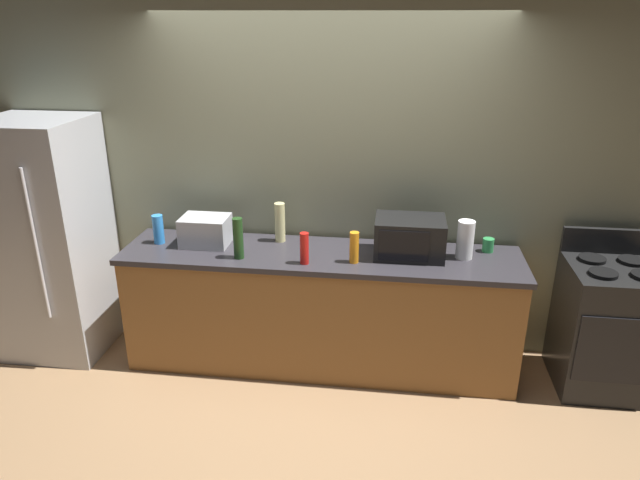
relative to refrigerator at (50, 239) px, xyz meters
name	(u,v)px	position (x,y,z in m)	size (l,w,h in m)	color
ground_plane	(312,393)	(2.05, -0.40, -0.90)	(8.00, 8.00, 0.00)	#93704C
back_wall	(327,176)	(2.05, 0.41, 0.45)	(6.40, 0.10, 2.70)	gray
counter_run	(320,309)	(2.05, 0.00, -0.45)	(2.84, 0.64, 0.90)	brown
refrigerator	(50,239)	(0.00, 0.00, 0.00)	(0.72, 0.73, 1.80)	#B7BABF
stove_range	(606,326)	(4.05, 0.00, -0.44)	(0.60, 0.61, 1.08)	black
microwave	(409,237)	(2.67, 0.05, 0.13)	(0.48, 0.35, 0.27)	black
toaster_oven	(206,231)	(1.20, 0.06, 0.10)	(0.34, 0.26, 0.21)	#B7BABF
paper_towel_roll	(465,240)	(3.05, 0.05, 0.13)	(0.12, 0.12, 0.27)	white
bottle_wine	(238,238)	(1.50, -0.16, 0.15)	(0.07, 0.07, 0.29)	#1E3F19
bottle_hot_sauce	(304,248)	(1.97, -0.19, 0.11)	(0.06, 0.06, 0.22)	red
bottle_dish_soap	(354,247)	(2.30, -0.13, 0.11)	(0.06, 0.06, 0.22)	orange
bottle_vinegar	(280,222)	(1.73, 0.19, 0.15)	(0.08, 0.08, 0.29)	beige
bottle_spray_cleaner	(158,229)	(0.85, 0.04, 0.11)	(0.08, 0.08, 0.21)	#338CE5
mug_green	(488,245)	(3.23, 0.19, 0.05)	(0.08, 0.08, 0.10)	#2D8C47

